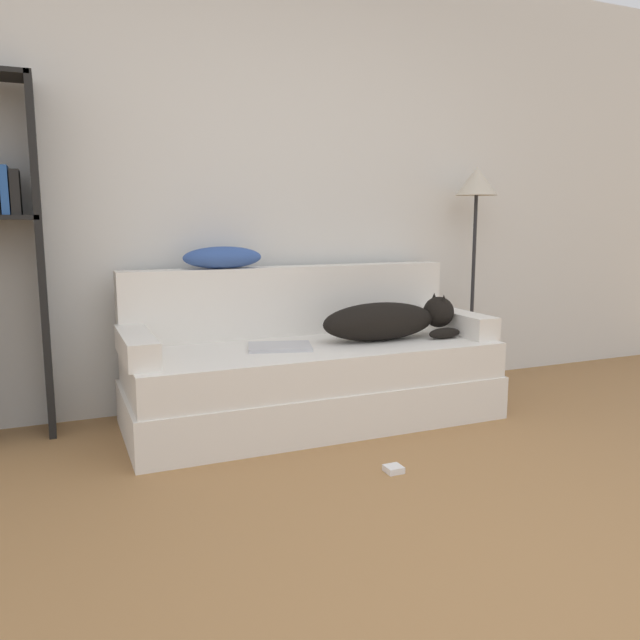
# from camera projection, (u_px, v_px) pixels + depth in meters

# --- Properties ---
(ground_plane) EXTENTS (20.00, 20.00, 0.00)m
(ground_plane) POSITION_uv_depth(u_px,v_px,m) (544.00, 608.00, 1.82)
(ground_plane) COLOR #9E7042
(wall_back) EXTENTS (6.94, 0.06, 2.70)m
(wall_back) POSITION_uv_depth(u_px,v_px,m) (271.00, 182.00, 3.80)
(wall_back) COLOR silver
(wall_back) RESTS_ON ground_plane
(couch) EXTENTS (2.06, 0.83, 0.44)m
(couch) POSITION_uv_depth(u_px,v_px,m) (313.00, 383.00, 3.51)
(couch) COLOR silver
(couch) RESTS_ON ground_plane
(couch_backrest) EXTENTS (2.02, 0.15, 0.41)m
(couch_backrest) POSITION_uv_depth(u_px,v_px,m) (291.00, 300.00, 3.75)
(couch_backrest) COLOR silver
(couch_backrest) RESTS_ON couch
(couch_arm_left) EXTENTS (0.15, 0.64, 0.13)m
(couch_arm_left) POSITION_uv_depth(u_px,v_px,m) (136.00, 346.00, 3.09)
(couch_arm_left) COLOR silver
(couch_arm_left) RESTS_ON couch
(couch_arm_right) EXTENTS (0.15, 0.64, 0.13)m
(couch_arm_right) POSITION_uv_depth(u_px,v_px,m) (457.00, 322.00, 3.83)
(couch_arm_right) COLOR silver
(couch_arm_right) RESTS_ON couch
(dog) EXTENTS (0.84, 0.26, 0.25)m
(dog) POSITION_uv_depth(u_px,v_px,m) (390.00, 320.00, 3.59)
(dog) COLOR black
(dog) RESTS_ON couch
(laptop) EXTENTS (0.39, 0.32, 0.02)m
(laptop) POSITION_uv_depth(u_px,v_px,m) (280.00, 347.00, 3.35)
(laptop) COLOR #B7B7BC
(laptop) RESTS_ON couch
(throw_pillow) EXTENTS (0.45, 0.19, 0.13)m
(throw_pillow) POSITION_uv_depth(u_px,v_px,m) (223.00, 258.00, 3.54)
(throw_pillow) COLOR #335199
(throw_pillow) RESTS_ON couch_backrest
(bookshelf) EXTENTS (0.39, 0.26, 1.83)m
(bookshelf) POSITION_uv_depth(u_px,v_px,m) (0.00, 237.00, 3.11)
(bookshelf) COLOR black
(bookshelf) RESTS_ON ground_plane
(floor_lamp) EXTENTS (0.27, 0.27, 1.47)m
(floor_lamp) POSITION_uv_depth(u_px,v_px,m) (476.00, 202.00, 4.12)
(floor_lamp) COLOR #232326
(floor_lamp) RESTS_ON ground_plane
(power_adapter) EXTENTS (0.08, 0.08, 0.03)m
(power_adapter) POSITION_uv_depth(u_px,v_px,m) (394.00, 469.00, 2.80)
(power_adapter) COLOR white
(power_adapter) RESTS_ON ground_plane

